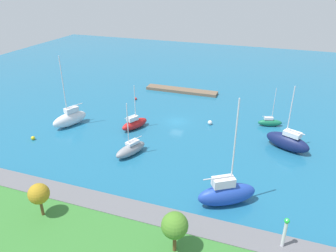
% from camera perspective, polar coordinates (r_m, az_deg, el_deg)
% --- Properties ---
extents(water, '(160.00, 160.00, 0.00)m').
position_cam_1_polar(water, '(65.56, 1.59, 0.76)').
color(water, '#1E668C').
rests_on(water, ground).
extents(pier_dock, '(18.42, 2.95, 0.70)m').
position_cam_1_polar(pier_dock, '(82.41, 2.42, 6.36)').
color(pier_dock, brown).
rests_on(pier_dock, ground).
extents(breakwater, '(71.43, 3.38, 1.37)m').
position_cam_1_polar(breakwater, '(42.79, -10.88, -13.96)').
color(breakwater, slate).
rests_on(breakwater, ground).
extents(shoreline_park, '(54.71, 11.36, 1.29)m').
position_cam_1_polar(shoreline_park, '(38.87, -15.94, -19.64)').
color(shoreline_park, '#387A33').
rests_on(shoreline_park, ground).
extents(harbor_beacon, '(0.56, 0.56, 3.73)m').
position_cam_1_polar(harbor_beacon, '(36.93, 20.16, -17.10)').
color(harbor_beacon, silver).
rests_on(harbor_beacon, breakwater).
extents(park_tree_center, '(2.79, 2.79, 4.80)m').
position_cam_1_polar(park_tree_center, '(33.72, 1.21, -17.35)').
color(park_tree_center, brown).
rests_on(park_tree_center, shoreline_park).
extents(park_tree_mideast, '(2.48, 2.48, 4.35)m').
position_cam_1_polar(park_tree_mideast, '(40.97, -22.05, -11.17)').
color(park_tree_mideast, brown).
rests_on(park_tree_mideast, shoreline_park).
extents(sailboat_blue_center_basin, '(7.98, 6.33, 14.90)m').
position_cam_1_polar(sailboat_blue_center_basin, '(43.21, 10.40, -11.70)').
color(sailboat_blue_center_basin, '#2347B2').
rests_on(sailboat_blue_center_basin, water).
extents(sailboat_gray_far_south, '(4.18, 6.48, 9.34)m').
position_cam_1_polar(sailboat_gray_far_south, '(53.83, -6.66, -4.12)').
color(sailboat_gray_far_south, gray).
rests_on(sailboat_gray_far_south, water).
extents(sailboat_white_far_north, '(4.89, 7.63, 14.09)m').
position_cam_1_polar(sailboat_white_far_north, '(66.31, -17.10, 1.33)').
color(sailboat_white_far_north, white).
rests_on(sailboat_white_far_north, water).
extents(sailboat_navy_lone_north, '(8.10, 5.73, 11.37)m').
position_cam_1_polar(sailboat_navy_lone_north, '(58.56, 20.56, -2.57)').
color(sailboat_navy_lone_north, '#141E4C').
rests_on(sailboat_navy_lone_north, water).
extents(sailboat_green_inner_mooring, '(4.89, 2.62, 7.92)m').
position_cam_1_polar(sailboat_green_inner_mooring, '(66.63, 17.71, 0.65)').
color(sailboat_green_inner_mooring, '#19724C').
rests_on(sailboat_green_inner_mooring, water).
extents(sailboat_red_east_end, '(4.28, 6.22, 8.81)m').
position_cam_1_polar(sailboat_red_east_end, '(62.57, -6.00, 0.44)').
color(sailboat_red_east_end, red).
rests_on(sailboat_red_east_end, water).
extents(mooring_buoy_yellow, '(0.71, 0.71, 0.71)m').
position_cam_1_polar(mooring_buoy_yellow, '(63.39, -22.95, -1.99)').
color(mooring_buoy_yellow, yellow).
rests_on(mooring_buoy_yellow, water).
extents(mooring_buoy_red, '(0.62, 0.62, 0.62)m').
position_cam_1_polar(mooring_buoy_red, '(77.26, -5.80, 4.87)').
color(mooring_buoy_red, red).
rests_on(mooring_buoy_red, water).
extents(mooring_buoy_white, '(0.89, 0.89, 0.89)m').
position_cam_1_polar(mooring_buoy_white, '(64.69, 7.49, 0.61)').
color(mooring_buoy_white, white).
rests_on(mooring_buoy_white, water).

